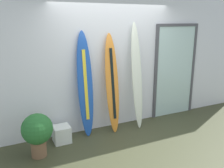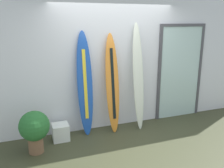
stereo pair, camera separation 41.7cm
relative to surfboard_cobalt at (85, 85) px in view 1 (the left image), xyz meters
The scene contains 8 objects.
ground 1.60m from the surfboard_cobalt, 57.63° to the right, with size 8.00×8.00×0.04m, color #383B25.
wall_back 0.81m from the surfboard_cobalt, 21.52° to the left, with size 7.20×0.20×2.80m, color silver.
surfboard_cobalt is the anchor object (origin of this frame).
surfboard_sunset 0.55m from the surfboard_cobalt, ahead, with size 0.27×0.37×1.96m.
surfboard_ivory 1.10m from the surfboard_cobalt, ahead, with size 0.23×0.42×2.17m.
display_block_left 1.01m from the surfboard_cobalt, 167.83° to the right, with size 0.30×0.30×0.31m.
glass_door 2.25m from the surfboard_cobalt, ahead, with size 1.14×0.06×2.12m.
potted_plant 1.21m from the surfboard_cobalt, 156.62° to the right, with size 0.51×0.51×0.74m.
Camera 1 is at (-2.09, -3.15, 2.19)m, focal length 38.72 mm.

